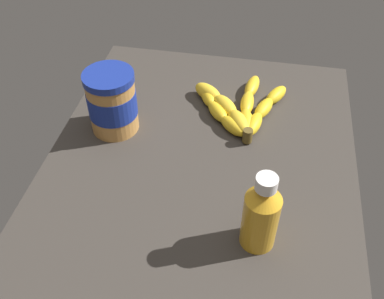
{
  "coord_description": "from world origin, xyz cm",
  "views": [
    {
      "loc": [
        55.9,
        9.49,
        61.55
      ],
      "look_at": [
        -1.09,
        -1.22,
        5.19
      ],
      "focal_mm": 41.01,
      "sensor_mm": 36.0,
      "label": 1
    }
  ],
  "objects": [
    {
      "name": "banana_bunch",
      "position": [
        -19.52,
        5.48,
        1.55
      ],
      "size": [
        22.68,
        22.26,
        3.5
      ],
      "color": "yellow",
      "rests_on": "ground_plane"
    },
    {
      "name": "ground_plane",
      "position": [
        0.0,
        0.0,
        -2.37
      ],
      "size": [
        83.23,
        60.29,
        4.73
      ],
      "primitive_type": "cube",
      "color": "#38332D"
    },
    {
      "name": "peanut_butter_jar",
      "position": [
        -10.14,
        -19.39,
        6.71
      ],
      "size": [
        10.15,
        10.15,
        13.44
      ],
      "color": "#BF8442",
      "rests_on": "ground_plane"
    },
    {
      "name": "honey_bottle",
      "position": [
        12.91,
        12.33,
        6.96
      ],
      "size": [
        5.79,
        5.79,
        15.31
      ],
      "color": "gold",
      "rests_on": "ground_plane"
    }
  ]
}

